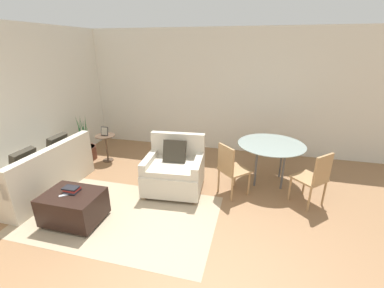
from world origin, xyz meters
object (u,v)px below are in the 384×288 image
book_stack (72,190)px  ottoman (74,206)px  armchair (174,170)px  potted_plant (86,149)px  side_table (106,143)px  dining_chair_near_left (230,167)px  dining_table (271,148)px  couch (43,175)px  tv_remote_primary (64,195)px  dining_chair_near_right (315,176)px  picture_frame (105,131)px

book_stack → ottoman: bearing=-65.6°
armchair → potted_plant: bearing=162.0°
side_table → dining_chair_near_left: size_ratio=0.65×
ottoman → dining_table: size_ratio=0.67×
couch → tv_remote_primary: size_ratio=14.31×
dining_chair_near_left → dining_chair_near_right: (1.28, 0.00, 0.00)m
ottoman → tv_remote_primary: 0.23m
ottoman → side_table: bearing=109.1°
tv_remote_primary → picture_frame: bearing=107.0°
book_stack → dining_table: (2.72, 1.85, 0.18)m
tv_remote_primary → couch: bearing=146.9°
tv_remote_primary → potted_plant: potted_plant is taller
ottoman → book_stack: 0.25m
dining_chair_near_left → ottoman: bearing=-148.5°
armchair → couch: bearing=-164.0°
potted_plant → dining_chair_near_left: (3.26, -0.69, 0.29)m
dining_table → side_table: bearing=178.7°
side_table → armchair: bearing=-23.4°
book_stack → dining_chair_near_left: (2.08, 1.21, 0.03)m
dining_table → dining_chair_near_left: 0.92m
ottoman → tv_remote_primary: size_ratio=6.29×
couch → dining_chair_near_right: 4.45m
book_stack → potted_plant: size_ratio=0.22×
book_stack → potted_plant: bearing=121.7°
dining_table → dining_chair_near_right: size_ratio=1.30×
potted_plant → side_table: size_ratio=1.73×
picture_frame → dining_chair_near_left: size_ratio=0.21×
side_table → picture_frame: bearing=-90.0°
tv_remote_primary → dining_table: (2.76, 1.96, 0.21)m
potted_plant → tv_remote_primary: bearing=-60.6°
couch → dining_chair_near_left: size_ratio=1.99×
tv_remote_primary → picture_frame: 2.15m
potted_plant → dining_table: size_ratio=0.87×
couch → book_stack: couch is taller
couch → side_table: (0.37, 1.39, 0.11)m
ottoman → book_stack: (-0.02, 0.05, 0.24)m
book_stack → picture_frame: size_ratio=1.22×
dining_table → dining_chair_near_right: bearing=-45.0°
dining_chair_near_right → picture_frame: bearing=169.9°
tv_remote_primary → dining_table: size_ratio=0.11×
couch → armchair: size_ratio=1.74×
side_table → picture_frame: size_ratio=3.18×
ottoman → dining_chair_near_right: dining_chair_near_right is taller
armchair → dining_table: (1.59, 0.70, 0.31)m
armchair → dining_chair_near_left: bearing=3.4°
tv_remote_primary → side_table: (-0.62, 2.04, -0.04)m
ottoman → dining_chair_near_left: dining_chair_near_left is taller
picture_frame → dining_table: bearing=-1.3°
armchair → dining_table: bearing=23.7°
potted_plant → dining_table: 3.92m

